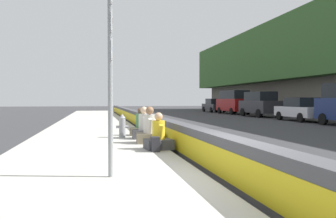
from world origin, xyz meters
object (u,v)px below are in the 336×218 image
seated_person_foreground (159,138)px  parked_car_far (233,102)px  route_sign_post (111,62)px  seated_person_far (141,127)px  parked_car_farther (214,105)px  seated_person_rear (144,128)px  parked_car_midline (260,104)px  seated_person_middle (150,131)px  fire_hydrant (122,125)px  backpack (155,144)px  parked_car_fourth (301,109)px

seated_person_foreground → parked_car_far: (25.87, -13.04, 0.89)m
route_sign_post → parked_car_far: bearing=-26.5°
seated_person_far → parked_car_farther: size_ratio=0.24×
seated_person_rear → seated_person_far: (1.15, -0.02, -0.02)m
parked_car_midline → seated_person_rear: bearing=142.0°
seated_person_foreground → seated_person_middle: 1.46m
seated_person_rear → seated_person_far: size_ratio=1.06×
seated_person_foreground → seated_person_far: seated_person_far is taller
fire_hydrant → seated_person_rear: 0.91m
seated_person_foreground → backpack: 0.48m
seated_person_foreground → seated_person_middle: bearing=1.1°
seated_person_middle → seated_person_far: seated_person_middle is taller
fire_hydrant → seated_person_middle: size_ratio=0.74×
backpack → seated_person_middle: bearing=-4.1°
seated_person_middle → backpack: seated_person_middle is taller
seated_person_rear → parked_car_fourth: 16.37m
fire_hydrant → parked_car_midline: 21.09m
parked_car_fourth → parked_car_far: (12.97, -0.19, 0.49)m
parked_car_midline → parked_car_farther: bearing=-0.5°
seated_person_middle → parked_car_farther: (30.60, -13.03, 0.35)m
seated_person_middle → seated_person_far: (2.49, -0.02, -0.03)m
parked_car_midline → fire_hydrant: bearing=139.6°
parked_car_midline → parked_car_far: (6.52, -0.14, 0.17)m
seated_person_middle → parked_car_fourth: size_ratio=0.26×
seated_person_far → backpack: seated_person_far is taller
seated_person_far → parked_car_midline: 20.11m
parked_car_farther → seated_person_rear: bearing=156.0°
parked_car_farther → parked_car_fourth: bearing=179.6°
route_sign_post → seated_person_middle: size_ratio=3.02×
seated_person_middle → parked_car_far: bearing=-28.2°
seated_person_far → parked_car_fourth: parked_car_fourth is taller
seated_person_rear → parked_car_fourth: (10.10, -12.88, 0.36)m
seated_person_foreground → parked_car_farther: (32.06, -13.00, 0.40)m
seated_person_rear → parked_car_far: (23.07, -13.07, 0.85)m
seated_person_foreground → parked_car_midline: bearing=-33.7°
seated_person_rear → parked_car_midline: size_ratio=0.24×
parked_car_fourth → backpack: bearing=135.7°
backpack → parked_car_far: 29.45m
seated_person_foreground → parked_car_fourth: size_ratio=0.23×
route_sign_post → parked_car_midline: size_ratio=0.74×
fire_hydrant → seated_person_middle: seated_person_middle is taller
seated_person_rear → parked_car_fourth: bearing=-51.9°
route_sign_post → seated_person_far: route_sign_post is taller
backpack → parked_car_farther: size_ratio=0.09×
backpack → parked_car_far: (26.30, -13.20, 1.02)m
parked_car_fourth → fire_hydrant: bearing=125.1°
parked_car_fourth → parked_car_farther: size_ratio=1.00×
fire_hydrant → seated_person_foreground: size_ratio=0.84×
fire_hydrant → seated_person_far: (0.64, -0.77, -0.11)m
parked_car_fourth → parked_car_far: parked_car_far is taller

